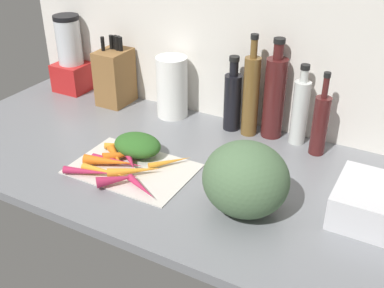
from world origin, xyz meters
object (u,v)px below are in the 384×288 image
carrot_11 (88,172)px  bottle_0 (233,100)px  cutting_board (132,168)px  dish_rack (380,206)px  carrot_10 (127,145)px  carrot_2 (123,155)px  bottle_1 (251,95)px  bottle_3 (300,111)px  paper_towel_roll (172,87)px  bottle_2 (274,96)px  carrot_1 (142,187)px  carrot_0 (170,162)px  carrot_5 (116,156)px  knife_block (115,76)px  blender_appliance (71,59)px  carrot_4 (129,158)px  carrot_7 (118,162)px  carrot_3 (104,171)px  carrot_9 (134,171)px  winter_squash (246,179)px  bottle_4 (320,124)px  carrot_8 (117,179)px  carrot_6 (108,161)px

carrot_11 → bottle_0: bottle_0 is taller
cutting_board → dish_rack: bearing=8.2°
cutting_board → carrot_10: size_ratio=2.58×
dish_rack → carrot_11: bearing=-165.8°
carrot_2 → bottle_1: (28.33, 37.97, 12.65)cm
carrot_11 → bottle_3: 72.92cm
paper_towel_roll → bottle_2: bearing=4.2°
carrot_1 → carrot_10: size_ratio=0.91×
carrot_0 → carrot_10: same height
carrot_5 → bottle_2: bottle_2 is taller
knife_block → blender_appliance: blender_appliance is taller
carrot_10 → bottle_0: 41.42cm
carrot_11 → bottle_1: (32.01, 50.76, 13.14)cm
bottle_1 → bottle_3: size_ratio=1.28×
cutting_board → carrot_11: bearing=-131.8°
carrot_5 → knife_block: 48.93cm
carrot_11 → carrot_1: bearing=2.8°
knife_block → dish_rack: (108.32, -29.15, -6.52)cm
carrot_4 → paper_towel_roll: 39.91cm
bottle_0 → bottle_1: (7.16, -0.68, 3.66)cm
carrot_2 → blender_appliance: (-54.58, 39.32, 11.47)cm
blender_appliance → bottle_0: size_ratio=1.18×
carrot_7 → carrot_3: bearing=-91.8°
carrot_7 → bottle_1: (27.67, 41.55, 13.16)cm
carrot_10 → knife_block: bearing=131.3°
cutting_board → bottle_3: (40.10, 42.51, 11.75)cm
carrot_9 → dish_rack: dish_rack is taller
winter_squash → dish_rack: (33.29, 13.09, -5.51)cm
carrot_3 → bottle_2: (35.53, 50.97, 13.16)cm
bottle_0 → dish_rack: 65.18cm
cutting_board → carrot_7: (-4.84, -1.06, 1.61)cm
paper_towel_roll → bottle_4: size_ratio=0.82×
carrot_3 → carrot_9: (8.13, 4.47, 0.21)cm
carrot_4 → bottle_2: (32.92, 41.13, 12.65)cm
carrot_1 → carrot_10: carrot_1 is taller
carrot_7 → bottle_1: bottle_1 is taller
carrot_8 → bottle_2: bottle_2 is taller
carrot_7 → carrot_9: size_ratio=1.10×
winter_squash → bottle_0: (-23.82, 43.79, 1.14)cm
carrot_7 → bottle_4: size_ratio=0.62×
carrot_3 → carrot_4: 10.19cm
carrot_10 → bottle_3: (48.87, 33.36, 10.30)cm
carrot_6 → carrot_7: 2.96cm
carrot_2 → dish_rack: bearing=5.8°
blender_appliance → dish_rack: 136.82cm
bottle_2 → blender_appliance: bearing=-179.2°
carrot_2 → carrot_1: bearing=-37.5°
carrot_7 → dish_rack: dish_rack is taller
carrot_0 → carrot_10: bearing=174.0°
carrot_9 → dish_rack: bearing=11.2°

